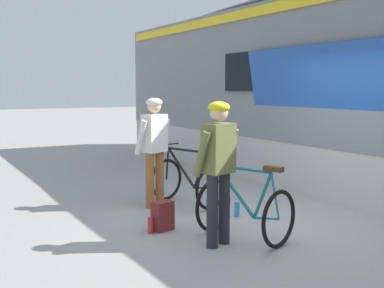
# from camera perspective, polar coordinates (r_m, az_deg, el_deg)

# --- Properties ---
(ground_plane) EXTENTS (80.00, 80.00, 0.00)m
(ground_plane) POSITION_cam_1_polar(r_m,az_deg,el_deg) (7.12, 8.67, -9.15)
(ground_plane) COLOR #A09E99
(cyclist_near_in_white) EXTENTS (0.66, 0.45, 1.76)m
(cyclist_near_in_white) POSITION_cam_1_polar(r_m,az_deg,el_deg) (7.83, -4.40, 0.20)
(cyclist_near_in_white) COLOR #935B2D
(cyclist_near_in_white) RESTS_ON ground
(cyclist_far_in_olive) EXTENTS (0.66, 0.42, 1.76)m
(cyclist_far_in_olive) POSITION_cam_1_polar(r_m,az_deg,el_deg) (5.90, 3.10, -1.90)
(cyclist_far_in_olive) COLOR #232328
(cyclist_far_in_olive) RESTS_ON ground
(bicycle_near_black) EXTENTS (0.99, 1.23, 0.99)m
(bicycle_near_black) POSITION_cam_1_polar(r_m,az_deg,el_deg) (8.05, -0.45, -4.30)
(bicycle_near_black) COLOR black
(bicycle_near_black) RESTS_ON ground
(bicycle_far_teal) EXTENTS (1.01, 1.24, 0.99)m
(bicycle_far_teal) POSITION_cam_1_polar(r_m,az_deg,el_deg) (6.29, 6.17, -7.45)
(bicycle_far_teal) COLOR black
(bicycle_far_teal) RESTS_ON ground
(backpack_on_platform) EXTENTS (0.32, 0.25, 0.40)m
(backpack_on_platform) POSITION_cam_1_polar(r_m,az_deg,el_deg) (6.69, -3.43, -8.36)
(backpack_on_platform) COLOR maroon
(backpack_on_platform) RESTS_ON ground
(water_bottle_near_the_bikes) EXTENTS (0.08, 0.08, 0.22)m
(water_bottle_near_the_bikes) POSITION_cam_1_polar(r_m,az_deg,el_deg) (7.42, 5.24, -7.58)
(water_bottle_near_the_bikes) COLOR #338CCC
(water_bottle_near_the_bikes) RESTS_ON ground
(water_bottle_by_the_backpack) EXTENTS (0.07, 0.07, 0.22)m
(water_bottle_by_the_backpack) POSITION_cam_1_polar(r_m,az_deg,el_deg) (6.60, -4.89, -9.40)
(water_bottle_by_the_backpack) COLOR red
(water_bottle_by_the_backpack) RESTS_ON ground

